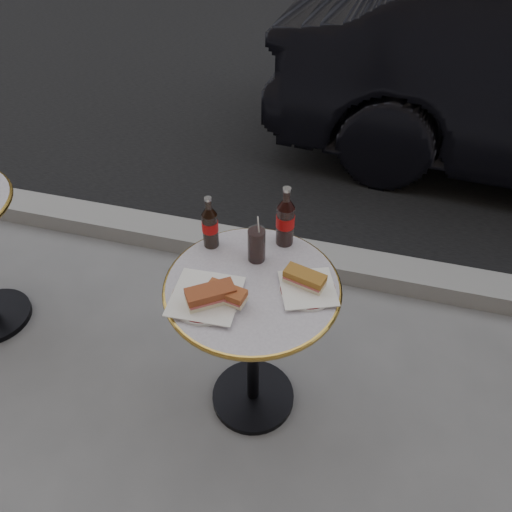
% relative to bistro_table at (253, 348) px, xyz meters
% --- Properties ---
extents(ground, '(80.00, 80.00, 0.00)m').
position_rel_bistro_table_xyz_m(ground, '(0.00, 0.00, -0.37)').
color(ground, slate).
rests_on(ground, ground).
extents(asphalt_road, '(40.00, 8.00, 0.00)m').
position_rel_bistro_table_xyz_m(asphalt_road, '(0.00, 5.00, -0.36)').
color(asphalt_road, black).
rests_on(asphalt_road, ground).
extents(curb, '(40.00, 0.20, 0.12)m').
position_rel_bistro_table_xyz_m(curb, '(0.00, 0.90, -0.32)').
color(curb, gray).
rests_on(curb, ground).
extents(bistro_table, '(0.62, 0.62, 0.73)m').
position_rel_bistro_table_xyz_m(bistro_table, '(0.00, 0.00, 0.00)').
color(bistro_table, '#BAB2C4').
rests_on(bistro_table, ground).
extents(plate_left, '(0.26, 0.26, 0.01)m').
position_rel_bistro_table_xyz_m(plate_left, '(-0.13, -0.11, 0.37)').
color(plate_left, silver).
rests_on(plate_left, bistro_table).
extents(plate_right, '(0.23, 0.23, 0.01)m').
position_rel_bistro_table_xyz_m(plate_right, '(0.19, 0.02, 0.37)').
color(plate_right, white).
rests_on(plate_right, bistro_table).
extents(sandwich_left_a, '(0.17, 0.15, 0.06)m').
position_rel_bistro_table_xyz_m(sandwich_left_a, '(-0.11, -0.12, 0.41)').
color(sandwich_left_a, brown).
rests_on(sandwich_left_a, plate_left).
extents(sandwich_left_b, '(0.14, 0.09, 0.05)m').
position_rel_bistro_table_xyz_m(sandwich_left_b, '(-0.06, -0.10, 0.40)').
color(sandwich_left_b, '#A14E28').
rests_on(sandwich_left_b, plate_left).
extents(sandwich_right, '(0.15, 0.10, 0.05)m').
position_rel_bistro_table_xyz_m(sandwich_right, '(0.17, 0.04, 0.40)').
color(sandwich_right, '#9B6627').
rests_on(sandwich_right, plate_right).
extents(cola_bottle_left, '(0.07, 0.07, 0.22)m').
position_rel_bistro_table_xyz_m(cola_bottle_left, '(-0.20, 0.16, 0.47)').
color(cola_bottle_left, black).
rests_on(cola_bottle_left, bistro_table).
extents(cola_bottle_right, '(0.09, 0.09, 0.25)m').
position_rel_bistro_table_xyz_m(cola_bottle_right, '(0.06, 0.24, 0.49)').
color(cola_bottle_right, black).
rests_on(cola_bottle_right, bistro_table).
extents(cola_glass, '(0.09, 0.09, 0.14)m').
position_rel_bistro_table_xyz_m(cola_glass, '(-0.02, 0.13, 0.43)').
color(cola_glass, black).
rests_on(cola_glass, bistro_table).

